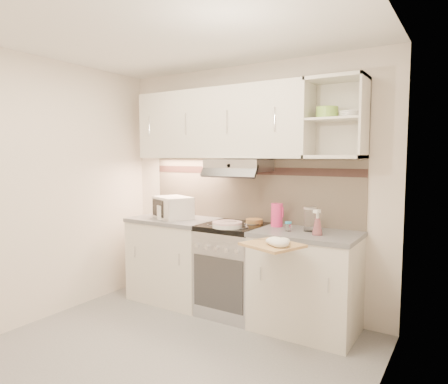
% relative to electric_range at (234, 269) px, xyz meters
% --- Properties ---
extents(ground, '(3.00, 3.00, 0.00)m').
position_rel_electric_range_xyz_m(ground, '(0.00, -1.10, -0.45)').
color(ground, gray).
rests_on(ground, ground).
extents(room_shell, '(3.04, 2.84, 2.52)m').
position_rel_electric_range_xyz_m(room_shell, '(0.00, -0.73, 1.18)').
color(room_shell, silver).
rests_on(room_shell, ground).
extents(base_cabinet_left, '(0.90, 0.60, 0.86)m').
position_rel_electric_range_xyz_m(base_cabinet_left, '(-0.75, 0.00, -0.02)').
color(base_cabinet_left, silver).
rests_on(base_cabinet_left, ground).
extents(worktop_left, '(0.92, 0.62, 0.04)m').
position_rel_electric_range_xyz_m(worktop_left, '(-0.75, 0.00, 0.43)').
color(worktop_left, slate).
rests_on(worktop_left, base_cabinet_left).
extents(base_cabinet_right, '(0.90, 0.60, 0.86)m').
position_rel_electric_range_xyz_m(base_cabinet_right, '(0.75, 0.00, -0.02)').
color(base_cabinet_right, silver).
rests_on(base_cabinet_right, ground).
extents(worktop_right, '(0.92, 0.62, 0.04)m').
position_rel_electric_range_xyz_m(worktop_right, '(0.75, 0.00, 0.43)').
color(worktop_right, slate).
rests_on(worktop_right, base_cabinet_right).
extents(electric_range, '(0.60, 0.60, 0.90)m').
position_rel_electric_range_xyz_m(electric_range, '(0.00, 0.00, 0.00)').
color(electric_range, '#B7B7BC').
rests_on(electric_range, ground).
extents(microwave, '(0.50, 0.45, 0.23)m').
position_rel_electric_range_xyz_m(microwave, '(-0.75, -0.02, 0.57)').
color(microwave, silver).
rests_on(microwave, worktop_left).
extents(watering_can, '(0.27, 0.15, 0.23)m').
position_rel_electric_range_xyz_m(watering_can, '(-0.80, -0.11, 0.53)').
color(watering_can, silver).
rests_on(watering_can, worktop_left).
extents(plate_stack, '(0.28, 0.28, 0.06)m').
position_rel_electric_range_xyz_m(plate_stack, '(0.03, -0.18, 0.48)').
color(plate_stack, silver).
rests_on(plate_stack, electric_range).
extents(bread_loaf, '(0.17, 0.17, 0.04)m').
position_rel_electric_range_xyz_m(bread_loaf, '(0.14, 0.16, 0.47)').
color(bread_loaf, '#976539').
rests_on(bread_loaf, electric_range).
extents(pink_pitcher, '(0.12, 0.11, 0.22)m').
position_rel_electric_range_xyz_m(pink_pitcher, '(0.41, 0.11, 0.56)').
color(pink_pitcher, '#E23071').
rests_on(pink_pitcher, worktop_right).
extents(glass_jar, '(0.12, 0.12, 0.22)m').
position_rel_electric_range_xyz_m(glass_jar, '(0.76, 0.05, 0.56)').
color(glass_jar, silver).
rests_on(glass_jar, worktop_right).
extents(spice_jar, '(0.06, 0.06, 0.09)m').
position_rel_electric_range_xyz_m(spice_jar, '(0.60, -0.05, 0.49)').
color(spice_jar, white).
rests_on(spice_jar, worktop_right).
extents(spray_bottle, '(0.09, 0.09, 0.23)m').
position_rel_electric_range_xyz_m(spray_bottle, '(0.87, -0.08, 0.54)').
color(spray_bottle, pink).
rests_on(spray_bottle, worktop_right).
extents(cutting_board, '(0.51, 0.48, 0.02)m').
position_rel_electric_range_xyz_m(cutting_board, '(0.66, -0.52, 0.42)').
color(cutting_board, tan).
rests_on(cutting_board, base_cabinet_right).
extents(dish_towel, '(0.28, 0.25, 0.07)m').
position_rel_electric_range_xyz_m(dish_towel, '(0.69, -0.54, 0.46)').
color(dish_towel, silver).
rests_on(dish_towel, cutting_board).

